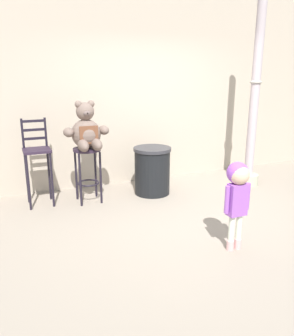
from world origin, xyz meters
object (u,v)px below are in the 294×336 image
at_px(child_walking, 238,187).
at_px(trash_bin, 152,170).
at_px(teddy_bear, 87,131).
at_px(lamppost, 253,115).
at_px(bar_stool_with_teddy, 88,164).
at_px(bar_chair_empty, 37,157).

xyz_separation_m(child_walking, trash_bin, (-0.09, 1.98, -0.33)).
height_order(teddy_bear, lamppost, lamppost).
bearing_deg(child_walking, lamppost, 91.37).
xyz_separation_m(teddy_bear, child_walking, (1.10, -1.99, -0.35)).
xyz_separation_m(bar_stool_with_teddy, bar_chair_empty, (-0.68, 0.17, 0.13)).
distance_m(child_walking, bar_chair_empty, 2.83).
xyz_separation_m(teddy_bear, lamppost, (2.71, -0.24, 0.13)).
relative_size(teddy_bear, child_walking, 0.69).
bearing_deg(trash_bin, teddy_bear, 179.50).
xyz_separation_m(bar_stool_with_teddy, teddy_bear, (0.00, -0.03, 0.48)).
relative_size(bar_stool_with_teddy, trash_bin, 1.09).
relative_size(trash_bin, lamppost, 0.25).
distance_m(lamppost, bar_chair_empty, 3.45).
xyz_separation_m(lamppost, bar_chair_empty, (-3.38, 0.44, -0.47)).
bearing_deg(trash_bin, child_walking, -87.26).
distance_m(bar_stool_with_teddy, trash_bin, 1.03).
bearing_deg(bar_stool_with_teddy, trash_bin, -2.39).
relative_size(lamppost, bar_chair_empty, 2.39).
relative_size(child_walking, bar_chair_empty, 0.78).
xyz_separation_m(bar_stool_with_teddy, trash_bin, (1.01, -0.04, -0.20)).
distance_m(bar_stool_with_teddy, child_walking, 2.31).
relative_size(bar_stool_with_teddy, bar_chair_empty, 0.65).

